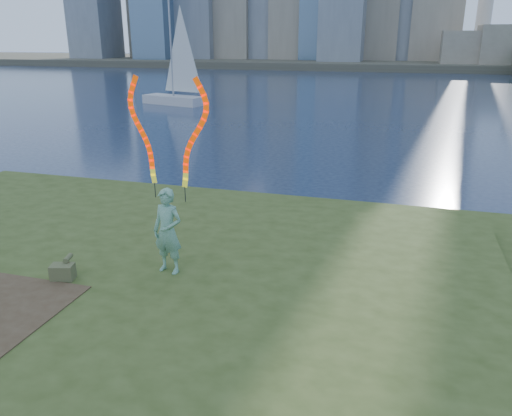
% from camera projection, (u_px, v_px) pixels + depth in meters
% --- Properties ---
extents(ground, '(320.00, 320.00, 0.00)m').
position_uv_depth(ground, '(164.00, 288.00, 10.90)').
color(ground, '#192640').
rests_on(ground, ground).
extents(grassy_knoll, '(20.00, 18.00, 0.80)m').
position_uv_depth(grassy_knoll, '(104.00, 331.00, 8.70)').
color(grassy_knoll, '#39491A').
rests_on(grassy_knoll, ground).
extents(far_shore, '(320.00, 40.00, 1.20)m').
position_uv_depth(far_shore, '(382.00, 63.00, 96.98)').
color(far_shore, '#4C4637').
rests_on(far_shore, ground).
extents(woman_with_ribbons, '(2.06, 0.52, 4.07)m').
position_uv_depth(woman_with_ribbons, '(167.00, 204.00, 9.47)').
color(woman_with_ribbons, '#19683C').
rests_on(woman_with_ribbons, grassy_knoll).
extents(canvas_bag, '(0.49, 0.55, 0.41)m').
position_uv_depth(canvas_bag, '(63.00, 271.00, 9.52)').
color(canvas_bag, '#4D5430').
rests_on(canvas_bag, grassy_knoll).
extents(sailboat, '(5.76, 3.18, 8.71)m').
position_uv_depth(sailboat, '(176.00, 86.00, 40.33)').
color(sailboat, silver).
rests_on(sailboat, ground).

